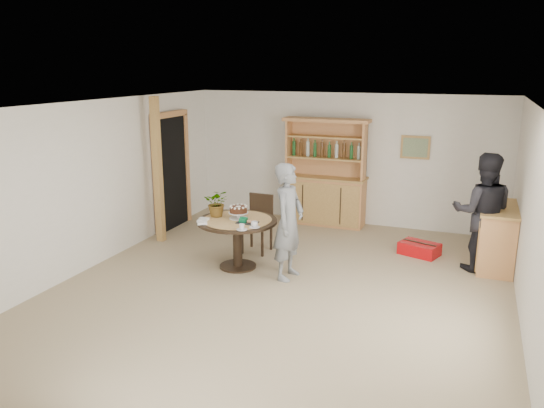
% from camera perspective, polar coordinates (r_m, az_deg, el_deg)
% --- Properties ---
extents(ground, '(7.00, 7.00, 0.00)m').
position_cam_1_polar(ground, '(7.41, 1.08, -9.10)').
color(ground, tan).
rests_on(ground, ground).
extents(room_shell, '(6.04, 7.04, 2.52)m').
position_cam_1_polar(room_shell, '(6.90, 1.19, 4.27)').
color(room_shell, white).
rests_on(room_shell, ground).
extents(doorway, '(0.13, 1.10, 2.18)m').
position_cam_1_polar(doorway, '(10.06, -10.79, 3.64)').
color(doorway, black).
rests_on(doorway, ground).
extents(pine_post, '(0.12, 0.12, 2.50)m').
position_cam_1_polar(pine_post, '(9.25, -12.19, 3.52)').
color(pine_post, tan).
rests_on(pine_post, ground).
extents(hutch, '(1.62, 0.54, 2.04)m').
position_cam_1_polar(hutch, '(10.22, 5.76, 1.61)').
color(hutch, tan).
rests_on(hutch, ground).
extents(sideboard, '(0.54, 1.26, 0.94)m').
position_cam_1_polar(sideboard, '(8.75, 23.00, -3.22)').
color(sideboard, tan).
rests_on(sideboard, ground).
extents(dining_table, '(1.20, 1.20, 0.76)m').
position_cam_1_polar(dining_table, '(7.98, -3.75, -2.73)').
color(dining_table, black).
rests_on(dining_table, ground).
extents(dining_chair, '(0.43, 0.43, 0.95)m').
position_cam_1_polar(dining_chair, '(8.72, -1.44, -1.65)').
color(dining_chair, black).
rests_on(dining_chair, ground).
extents(birthday_cake, '(0.30, 0.30, 0.20)m').
position_cam_1_polar(birthday_cake, '(7.94, -3.63, -0.71)').
color(birthday_cake, white).
rests_on(birthday_cake, dining_table).
extents(flower_vase, '(0.47, 0.44, 0.42)m').
position_cam_1_polar(flower_vase, '(8.07, -5.90, 0.13)').
color(flower_vase, '#3F7233').
rests_on(flower_vase, dining_table).
extents(gift_tray, '(0.30, 0.20, 0.08)m').
position_cam_1_polar(gift_tray, '(7.73, -2.72, -1.87)').
color(gift_tray, black).
rests_on(gift_tray, dining_table).
extents(coffee_cup_a, '(0.15, 0.15, 0.09)m').
position_cam_1_polar(coffee_cup_a, '(7.52, -1.90, -2.24)').
color(coffee_cup_a, silver).
rests_on(coffee_cup_a, dining_table).
extents(coffee_cup_b, '(0.15, 0.15, 0.08)m').
position_cam_1_polar(coffee_cup_b, '(7.42, -3.27, -2.53)').
color(coffee_cup_b, silver).
rests_on(coffee_cup_b, dining_table).
extents(napkins, '(0.24, 0.33, 0.03)m').
position_cam_1_polar(napkins, '(7.84, -7.46, -1.83)').
color(napkins, white).
rests_on(napkins, dining_table).
extents(teen_boy, '(0.45, 0.64, 1.68)m').
position_cam_1_polar(teen_boy, '(7.51, 1.80, -1.92)').
color(teen_boy, slate).
rests_on(teen_boy, ground).
extents(adult_person, '(0.91, 0.73, 1.78)m').
position_cam_1_polar(adult_person, '(8.39, 21.69, -0.86)').
color(adult_person, black).
rests_on(adult_person, ground).
extents(red_suitcase, '(0.70, 0.57, 0.21)m').
position_cam_1_polar(red_suitcase, '(8.97, 15.57, -4.66)').
color(red_suitcase, red).
rests_on(red_suitcase, ground).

